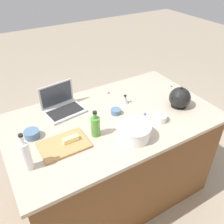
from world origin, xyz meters
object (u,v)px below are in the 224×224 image
kettle (180,98)px  ramekin_small (116,111)px  laptop (62,106)px  bottle_olive (95,126)px  mixing_bowl_large (134,131)px  ramekin_wide (160,118)px  cutting_board (64,145)px  butter_stick_left (71,139)px  bottle_vinegar (26,155)px  kitchen_timer (125,99)px  ramekin_medium (32,134)px

kettle → ramekin_small: bearing=-19.0°
laptop → bottle_olive: size_ratio=1.66×
mixing_bowl_large → ramekin_wide: (-0.29, -0.06, -0.03)m
mixing_bowl_large → cutting_board: (0.47, -0.17, -0.05)m
laptop → butter_stick_left: 0.42m
kettle → bottle_vinegar: bearing=2.1°
bottle_vinegar → kitchen_timer: 0.97m
mixing_bowl_large → ramekin_small: bearing=-97.5°
cutting_board → mixing_bowl_large: bearing=160.1°
mixing_bowl_large → kitchen_timer: size_ratio=3.17×
bottle_olive → ramekin_medium: bottle_olive is taller
bottle_olive → butter_stick_left: bottle_olive is taller
butter_stick_left → ramekin_medium: (0.21, -0.20, -0.01)m
bottle_olive → butter_stick_left: 0.20m
bottle_vinegar → bottle_olive: bearing=-172.0°
bottle_vinegar → butter_stick_left: bottle_vinegar is taller
kettle → butter_stick_left: 0.97m
butter_stick_left → ramekin_medium: 0.30m
laptop → kettle: laptop is taller
mixing_bowl_large → laptop: bearing=-61.5°
ramekin_medium → kitchen_timer: kitchen_timer is taller
cutting_board → ramekin_wide: ramekin_wide is taller
ramekin_wide → kettle: bearing=-164.0°
laptop → kettle: bearing=153.2°
bottle_vinegar → ramekin_small: 0.80m
bottle_olive → ramekin_small: (-0.26, -0.15, -0.06)m
ramekin_small → bottle_vinegar: bearing=16.4°
cutting_board → kitchen_timer: (-0.66, -0.24, 0.03)m
laptop → bottle_vinegar: (0.41, 0.49, 0.06)m
kettle → ramekin_small: (0.52, -0.18, -0.06)m
laptop → ramekin_medium: laptop is taller
ramekin_medium → bottle_vinegar: bearing=71.3°
bottle_vinegar → butter_stick_left: 0.33m
ramekin_wide → bottle_olive: bearing=-11.4°
mixing_bowl_large → kitchen_timer: 0.46m
mixing_bowl_large → kitchen_timer: mixing_bowl_large is taller
kettle → laptop: bearing=-26.8°
laptop → mixing_bowl_large: 0.66m
laptop → bottle_olive: (-0.09, 0.42, 0.03)m
laptop → cutting_board: (0.15, 0.41, -0.04)m
laptop → bottle_olive: laptop is taller
butter_stick_left → bottle_vinegar: bearing=14.1°
laptop → mixing_bowl_large: laptop is taller
cutting_board → laptop: bearing=-110.1°
bottle_vinegar → bottle_olive: size_ratio=1.32×
butter_stick_left → kitchen_timer: (-0.61, -0.24, -0.00)m
laptop → bottle_olive: 0.43m
mixing_bowl_large → ramekin_medium: (0.63, -0.37, -0.03)m
mixing_bowl_large → bottle_vinegar: bottle_vinegar is taller
bottle_olive → cutting_board: size_ratio=0.62×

